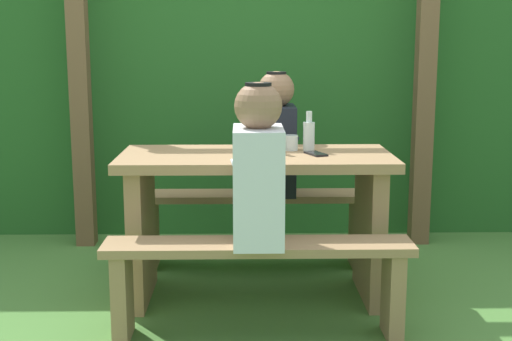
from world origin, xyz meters
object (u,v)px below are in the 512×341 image
Objects in this scene: picnic_table at (256,201)px; bottle_right at (309,135)px; bench_far at (254,214)px; cell_phone at (316,154)px; bench_near at (258,270)px; bottle_left at (267,134)px; drinking_glass at (291,143)px; person_white_shirt at (258,170)px; person_black_coat at (276,138)px.

bottle_right is (0.28, 0.10, 0.34)m from picnic_table.
bench_far is 10.00× the size of cell_phone.
cell_phone is (0.31, 0.48, 0.46)m from bench_near.
bottle_left reaches higher than picnic_table.
drinking_glass reaches higher than bench_near.
person_white_shirt reaches higher than bench_far.
picnic_table is at bearing 151.22° from cell_phone.
person_white_shirt is 3.08× the size of bottle_left.
bench_near is at bearing -114.52° from bottle_right.
drinking_glass is (0.19, 0.11, 0.29)m from picnic_table.
person_white_shirt reaches higher than drinking_glass.
person_white_shirt is at bearing -89.85° from picnic_table.
person_white_shirt is 3.44× the size of bottle_right.
cell_phone is at bearing -80.40° from bottle_right.
cell_phone reaches higher than bench_near.
picnic_table is 0.59m from person_black_coat.
drinking_glass reaches higher than bench_far.
person_white_shirt is at bearing -97.06° from person_black_coat.
person_white_shirt is at bearing 68.15° from bench_near.
bench_near is 0.86m from bottle_right.
picnic_table is 1.95× the size of person_black_coat.
bench_far is 0.48m from person_black_coat.
drinking_glass is at bearing 29.58° from picnic_table.
person_white_shirt is (0.00, -1.02, 0.46)m from bench_far.
person_black_coat is (0.13, 1.02, 0.00)m from person_white_shirt.
bottle_left is 0.29m from cell_phone.
bench_near is at bearing -90.00° from picnic_table.
person_black_coat is at bearing 82.89° from bench_near.
cell_phone is (0.31, -0.04, 0.26)m from picnic_table.
bottle_left is 1.12× the size of bottle_right.
bench_far is 0.73m from bottle_right.
cell_phone is at bearing -6.71° from picnic_table.
picnic_table is 0.45m from bottle_right.
drinking_glass is at bearing -65.00° from bench_far.
bottle_left is at bearing -172.79° from bottle_right.
person_black_coat is (0.13, 0.51, 0.26)m from picnic_table.
bottle_left is (-0.07, -0.43, 0.08)m from person_black_coat.
person_white_shirt is 0.56m from cell_phone.
person_black_coat is at bearing 98.71° from drinking_glass.
bench_far is at bearing 124.50° from bottle_right.
bench_near is 1.00× the size of bench_far.
bottle_left reaches higher than bench_near.
bench_near is 17.13× the size of drinking_glass.
person_white_shirt is 1.00× the size of person_black_coat.
drinking_glass is 0.35× the size of bottle_left.
bottle_right reaches higher than drinking_glass.
person_black_coat is 3.44× the size of bottle_right.
bench_far is at bearing 90.00° from bench_near.
bottle_left is at bearing 84.53° from person_white_shirt.
person_black_coat is 0.41m from drinking_glass.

